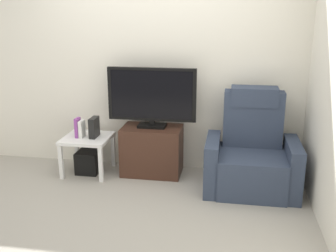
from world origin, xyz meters
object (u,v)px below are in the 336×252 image
book_middle (82,129)px  game_console (94,127)px  tv_stand (152,150)px  recliner_armchair (252,155)px  television (152,96)px  book_leftmost (78,128)px  subwoofer_box (89,162)px  side_table (87,142)px

book_middle → game_console: 0.14m
tv_stand → recliner_armchair: 1.17m
television → tv_stand: bearing=-90.0°
television → game_console: bearing=-170.5°
television → book_leftmost: television is taller
television → book_leftmost: size_ratio=4.47×
recliner_armchair → television: bearing=157.1°
book_middle → book_leftmost: bearing=180.0°
subwoofer_box → side_table: bearing=-90.0°
tv_stand → subwoofer_box: tv_stand is taller
tv_stand → subwoofer_box: bearing=-172.3°
television → subwoofer_box: (-0.76, -0.12, -0.81)m
side_table → book_middle: 0.18m
book_leftmost → tv_stand: bearing=8.2°
recliner_armchair → subwoofer_box: bearing=165.3°
side_table → book_leftmost: 0.21m
recliner_armchair → subwoofer_box: (-1.90, 0.11, -0.24)m
subwoofer_box → book_middle: 0.42m
side_table → subwoofer_box: bearing=90.0°
television → side_table: size_ratio=1.89×
recliner_armchair → book_leftmost: (-2.00, 0.09, 0.19)m
book_middle → subwoofer_box: bearing=21.7°
recliner_armchair → book_middle: bearing=166.0°
tv_stand → television: (0.00, 0.02, 0.65)m
television → subwoofer_box: 1.11m
tv_stand → television: television is taller
television → subwoofer_box: size_ratio=3.88×
subwoofer_box → book_leftmost: bearing=-168.7°
game_console → recliner_armchair: bearing=-3.9°
book_middle → game_console: size_ratio=0.86×
subwoofer_box → game_console: bearing=6.3°
game_console → book_leftmost: bearing=-171.0°
game_console → television: bearing=9.5°
game_console → tv_stand: bearing=7.9°
television → book_leftmost: (-0.86, -0.14, -0.37)m
book_middle → tv_stand: bearing=8.6°
television → book_middle: television is taller
recliner_armchair → subwoofer_box: size_ratio=4.10×
tv_stand → recliner_armchair: recliner_armchair is taller
recliner_armchair → book_leftmost: size_ratio=4.73×
recliner_armchair → book_leftmost: recliner_armchair is taller
side_table → tv_stand: bearing=7.7°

